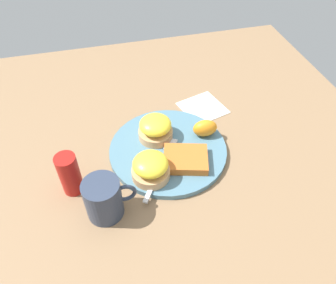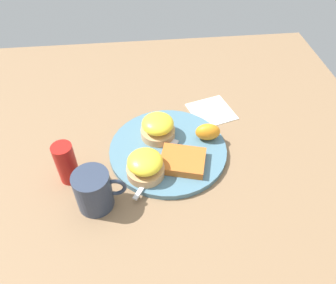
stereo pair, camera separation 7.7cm
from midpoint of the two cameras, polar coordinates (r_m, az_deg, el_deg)
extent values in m
plane|color=#846647|center=(0.79, -2.77, -1.86)|extent=(1.10, 1.10, 0.00)
cylinder|color=slate|center=(0.79, -2.79, -1.52)|extent=(0.28, 0.28, 0.01)
cylinder|color=tan|center=(0.80, -4.91, 1.34)|extent=(0.08, 0.08, 0.02)
ellipsoid|color=yellow|center=(0.78, -5.04, 2.89)|extent=(0.08, 0.08, 0.04)
cylinder|color=tan|center=(0.72, -6.06, -5.51)|extent=(0.08, 0.08, 0.02)
ellipsoid|color=yellow|center=(0.70, -6.25, -3.98)|extent=(0.08, 0.08, 0.04)
cube|color=#BB6225|center=(0.74, 0.14, -3.15)|extent=(0.12, 0.11, 0.02)
ellipsoid|color=orange|center=(0.80, 3.75, 2.29)|extent=(0.06, 0.04, 0.04)
cube|color=silver|center=(0.71, -5.68, -7.40)|extent=(0.06, 0.09, 0.00)
cube|color=silver|center=(0.79, -2.35, -0.64)|extent=(0.04, 0.05, 0.00)
cylinder|color=#2D384C|center=(0.67, -14.49, -9.77)|extent=(0.07, 0.07, 0.09)
torus|color=#2D384C|center=(0.67, -10.86, -8.93)|extent=(0.05, 0.01, 0.05)
cube|color=white|center=(0.91, 3.67, 5.90)|extent=(0.14, 0.14, 0.00)
cylinder|color=#B21914|center=(0.72, -19.73, -5.46)|extent=(0.04, 0.04, 0.10)
camera|label=1|loc=(0.04, -92.87, -2.91)|focal=35.00mm
camera|label=2|loc=(0.04, 87.13, 2.91)|focal=35.00mm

